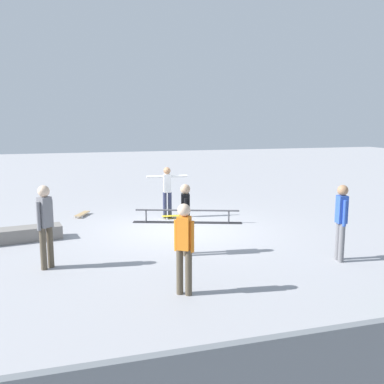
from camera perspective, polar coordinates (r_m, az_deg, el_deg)
name	(u,v)px	position (r m, az deg, el deg)	size (l,w,h in m)	color
ground_plane	(179,230)	(12.05, -1.74, -4.98)	(60.00, 60.00, 0.00)	#9E9EA3
grind_rail	(187,217)	(12.82, -0.63, -3.29)	(3.12, 1.28, 0.40)	black
skate_ledge	(18,235)	(11.70, -21.88, -5.24)	(2.09, 0.55, 0.34)	gray
skater_main	(167,188)	(13.37, -3.28, 0.46)	(1.27, 0.22, 1.58)	#2D3351
skateboard_main	(175,216)	(13.42, -2.24, -3.16)	(0.81, 0.29, 0.09)	yellow
bystander_grey_shirt	(45,222)	(9.24, -18.71, -3.76)	(0.35, 0.31, 1.72)	brown
bystander_orange_shirt	(184,244)	(7.46, -1.05, -6.83)	(0.34, 0.27, 1.61)	brown
bystander_blue_shirt	(341,218)	(9.76, 19.01, -3.30)	(0.23, 0.38, 1.66)	slate
bystander_black_shirt	(185,215)	(9.65, -0.87, -3.07)	(0.23, 0.37, 1.61)	brown
loose_skateboard_natural	(82,214)	(14.15, -14.21, -2.78)	(0.53, 0.81, 0.09)	tan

